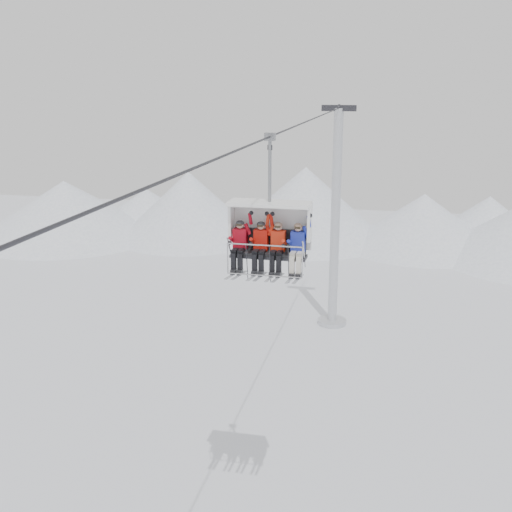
% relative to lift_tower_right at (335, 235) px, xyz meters
% --- Properties ---
extents(ridgeline, '(72.00, 21.00, 7.00)m').
position_rel_lift_tower_right_xyz_m(ridgeline, '(-1.58, 20.05, -2.94)').
color(ridgeline, white).
rests_on(ridgeline, ground).
extents(lift_tower_right, '(2.00, 1.80, 13.48)m').
position_rel_lift_tower_right_xyz_m(lift_tower_right, '(0.00, 0.00, 0.00)').
color(lift_tower_right, silver).
rests_on(lift_tower_right, ground).
extents(haul_cable, '(0.06, 50.00, 0.06)m').
position_rel_lift_tower_right_xyz_m(haul_cable, '(0.00, -22.00, 7.52)').
color(haul_cable, '#2C2C31').
rests_on(haul_cable, lift_tower_left).
extents(chairlift_carrier, '(2.37, 1.17, 3.98)m').
position_rel_lift_tower_right_xyz_m(chairlift_carrier, '(0.00, -20.08, 4.89)').
color(chairlift_carrier, black).
rests_on(chairlift_carrier, haul_cable).
extents(skier_far_left, '(0.41, 1.69, 1.62)m').
position_rel_lift_tower_right_xyz_m(skier_far_left, '(-0.86, -20.38, 4.43)').
color(skier_far_left, '#A20A18').
rests_on(skier_far_left, chairlift_carrier).
extents(skier_center_left, '(0.41, 1.69, 1.62)m').
position_rel_lift_tower_right_xyz_m(skier_center_left, '(-0.23, -20.38, 4.43)').
color(skier_center_left, '#B11309').
rests_on(skier_center_left, chairlift_carrier).
extents(skier_center_right, '(0.41, 1.69, 1.62)m').
position_rel_lift_tower_right_xyz_m(skier_center_right, '(0.28, -20.38, 4.43)').
color(skier_center_right, red).
rests_on(skier_center_right, chairlift_carrier).
extents(skier_far_right, '(0.41, 1.69, 1.62)m').
position_rel_lift_tower_right_xyz_m(skier_far_right, '(0.86, -20.38, 4.43)').
color(skier_far_right, '#1E2CA6').
rests_on(skier_far_right, chairlift_carrier).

